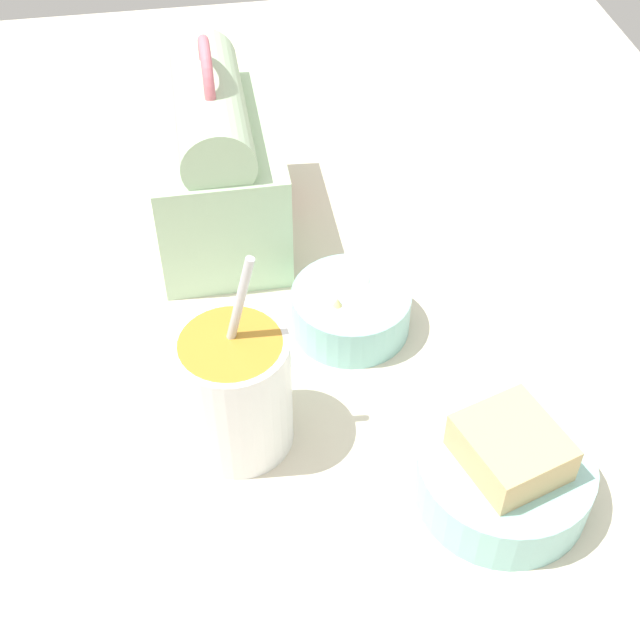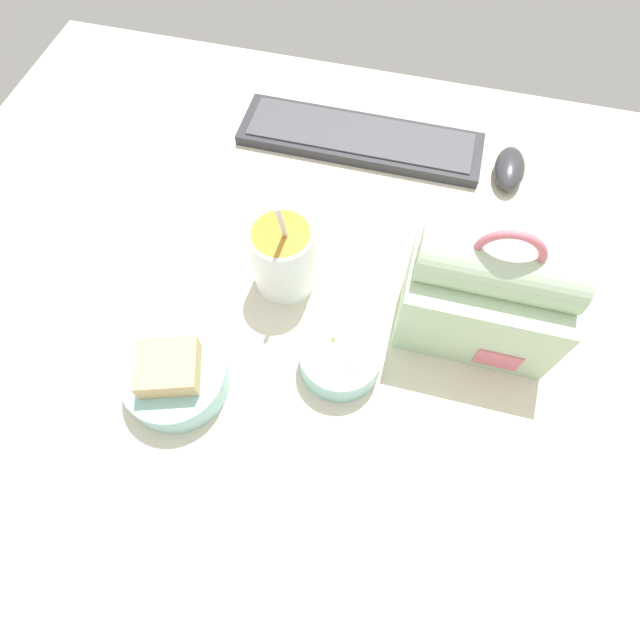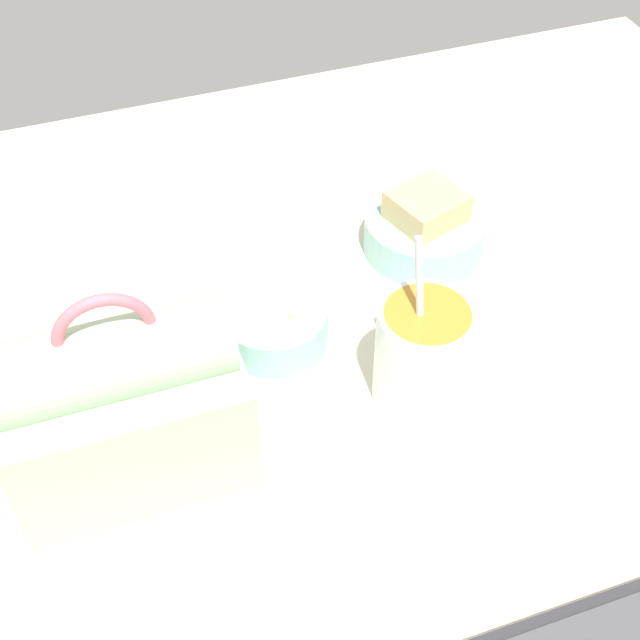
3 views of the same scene
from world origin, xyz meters
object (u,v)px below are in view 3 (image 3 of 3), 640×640
Objects in this scene: bento_bowl_sandwich at (424,229)px; lunch_bag at (124,407)px; soup_cup at (423,353)px; bento_bowl_snacks at (275,325)px.

lunch_bag is at bearing 26.93° from bento_bowl_sandwich.
soup_cup is 21.73cm from bento_bowl_sandwich.
lunch_bag is 41.22cm from bento_bowl_sandwich.
lunch_bag is 1.14× the size of soup_cup.
soup_cup is at bearing 64.92° from bento_bowl_sandwich.
lunch_bag is 20.27cm from bento_bowl_snacks.
bento_bowl_sandwich is 21.64cm from bento_bowl_snacks.
soup_cup is at bearing 177.96° from lunch_bag.
bento_bowl_snacks is at bearing -147.59° from lunch_bag.
bento_bowl_sandwich is 1.24× the size of bento_bowl_snacks.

